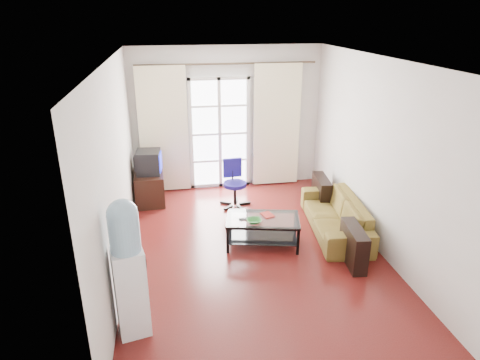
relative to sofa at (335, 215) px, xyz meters
name	(u,v)px	position (x,y,z in m)	size (l,w,h in m)	color
floor	(253,250)	(-1.40, -0.38, -0.27)	(5.20, 5.20, 0.00)	maroon
ceiling	(255,60)	(-1.40, -0.38, 2.43)	(5.20, 5.20, 0.00)	white
wall_back	(227,119)	(-1.40, 2.22, 1.08)	(3.60, 0.02, 2.70)	silver
wall_front	(319,271)	(-1.40, -2.98, 1.08)	(3.60, 0.02, 2.70)	silver
wall_left	(116,171)	(-3.20, -0.38, 1.08)	(0.02, 5.20, 2.70)	silver
wall_right	(379,156)	(0.40, -0.38, 1.08)	(0.02, 5.20, 2.70)	silver
french_door	(220,134)	(-1.55, 2.16, 0.80)	(1.16, 0.06, 2.15)	white
curtain_rod	(227,64)	(-1.40, 2.12, 2.11)	(0.04, 0.04, 3.30)	#4C3F2D
curtain_left	(164,131)	(-2.60, 2.10, 0.93)	(0.90, 0.07, 2.35)	#FFF9CD
curtain_right	(277,126)	(-0.45, 2.10, 0.93)	(0.90, 0.07, 2.35)	#FFF9CD
radiator	(268,168)	(-0.60, 2.12, 0.06)	(0.64, 0.12, 0.64)	#959698
sofa	(335,215)	(0.00, 0.00, 0.00)	(0.92, 1.92, 0.54)	brown
coffee_table	(263,227)	(-1.22, -0.23, 0.01)	(1.17, 0.82, 0.43)	silver
bowl	(254,221)	(-1.38, -0.34, 0.19)	(0.22, 0.22, 0.05)	#328B3B
book	(263,216)	(-1.21, -0.17, 0.17)	(0.20, 0.23, 0.02)	#9D2A13
remote	(245,219)	(-1.49, -0.23, 0.17)	(0.17, 0.05, 0.02)	black
tv_stand	(150,187)	(-2.91, 1.62, 0.01)	(0.51, 0.76, 0.56)	black
crt_tv	(148,162)	(-2.91, 1.63, 0.49)	(0.48, 0.48, 0.41)	black
task_chair	(235,192)	(-1.42, 1.21, -0.02)	(0.62, 0.62, 0.84)	black
water_cooler	(128,266)	(-3.00, -1.82, 0.55)	(0.38, 0.38, 1.57)	white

